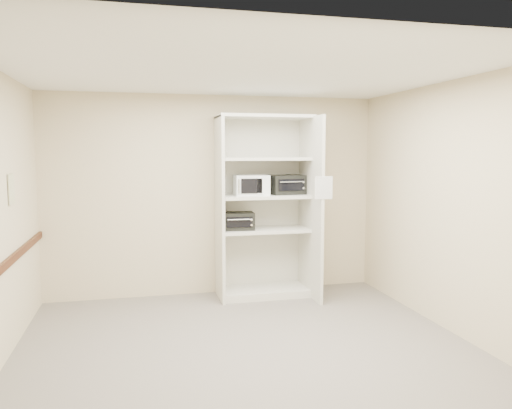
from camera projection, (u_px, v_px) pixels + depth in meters
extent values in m
cube|color=#6B655D|center=(246.00, 346.00, 5.00)|extent=(4.50, 4.00, 0.01)
cube|color=white|center=(245.00, 71.00, 4.72)|extent=(4.50, 4.00, 0.01)
cube|color=beige|center=(214.00, 195.00, 6.80)|extent=(4.50, 0.02, 2.70)
cube|color=beige|center=(318.00, 253.00, 2.93)|extent=(4.50, 0.02, 2.70)
cube|color=beige|center=(449.00, 207.00, 5.38)|extent=(0.02, 4.00, 2.70)
cube|color=beige|center=(220.00, 209.00, 6.51)|extent=(0.04, 0.60, 2.40)
cube|color=beige|center=(311.00, 208.00, 6.64)|extent=(0.04, 0.90, 2.40)
cube|color=beige|center=(259.00, 205.00, 6.94)|extent=(1.24, 0.02, 2.40)
cube|color=beige|center=(264.00, 291.00, 6.79)|extent=(1.16, 0.56, 0.10)
cube|color=beige|center=(264.00, 230.00, 6.70)|extent=(1.16, 0.56, 0.04)
cube|color=beige|center=(264.00, 196.00, 6.65)|extent=(1.16, 0.56, 0.04)
cube|color=beige|center=(264.00, 159.00, 6.60)|extent=(1.16, 0.56, 0.04)
cube|color=beige|center=(264.00, 117.00, 6.54)|extent=(1.24, 0.60, 0.04)
cube|color=white|center=(251.00, 185.00, 6.60)|extent=(0.46, 0.36, 0.27)
cube|color=black|center=(286.00, 185.00, 6.76)|extent=(0.49, 0.39, 0.26)
cube|color=black|center=(238.00, 221.00, 6.58)|extent=(0.43, 0.34, 0.23)
cube|color=white|center=(324.00, 188.00, 6.17)|extent=(0.22, 0.02, 0.28)
cube|color=silver|center=(11.00, 189.00, 4.94)|extent=(0.01, 0.22, 0.30)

